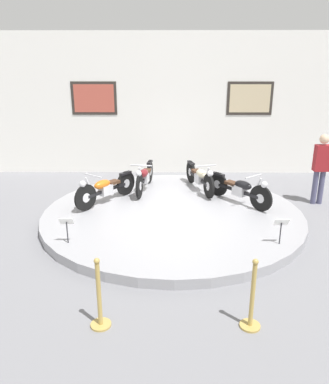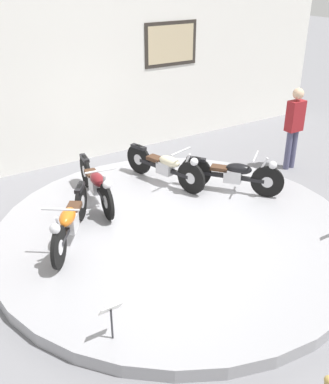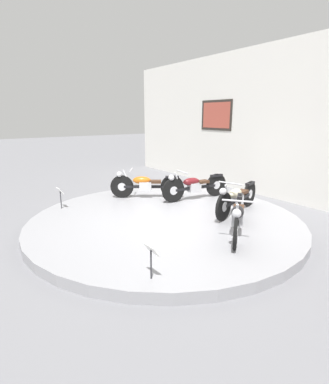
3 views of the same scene
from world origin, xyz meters
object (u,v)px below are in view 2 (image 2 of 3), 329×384
object	(u,v)px
motorcycle_cream	(165,165)
motorcycle_black	(233,173)
info_placard_front_left	(111,313)
motorcycle_orange	(70,220)
motorcycle_maroon	(96,183)
visitor_standing	(294,124)

from	to	relation	value
motorcycle_cream	motorcycle_black	xyz separation A→B (m)	(0.87, -0.97, -0.01)
motorcycle_black	info_placard_front_left	bearing A→B (deg)	-148.89
motorcycle_cream	info_placard_front_left	world-z (taller)	motorcycle_cream
motorcycle_black	motorcycle_orange	bearing A→B (deg)	-180.00
motorcycle_black	info_placard_front_left	distance (m)	4.17
motorcycle_cream	info_placard_front_left	distance (m)	4.13
motorcycle_maroon	visitor_standing	world-z (taller)	visitor_standing
motorcycle_black	info_placard_front_left	world-z (taller)	motorcycle_black
motorcycle_orange	motorcycle_maroon	bearing A→B (deg)	47.97
motorcycle_orange	info_placard_front_left	size ratio (longest dim) A/B	3.17
motorcycle_orange	motorcycle_black	size ratio (longest dim) A/B	1.04
info_placard_front_left	motorcycle_orange	bearing A→B (deg)	80.25
info_placard_front_left	visitor_standing	xyz separation A→B (m)	(5.63, 2.67, 0.45)
motorcycle_orange	motorcycle_cream	size ratio (longest dim) A/B	0.85
motorcycle_orange	motorcycle_black	distance (m)	3.20
motorcycle_maroon	visitor_standing	size ratio (longest dim) A/B	1.11
motorcycle_orange	motorcycle_cream	distance (m)	2.52
motorcycle_orange	motorcycle_cream	xyz separation A→B (m)	(2.33, 0.97, -0.00)
motorcycle_cream	visitor_standing	xyz separation A→B (m)	(2.93, -0.45, 0.45)
visitor_standing	motorcycle_orange	bearing A→B (deg)	-174.39
motorcycle_cream	visitor_standing	distance (m)	3.00
visitor_standing	motorcycle_maroon	bearing A→B (deg)	174.09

